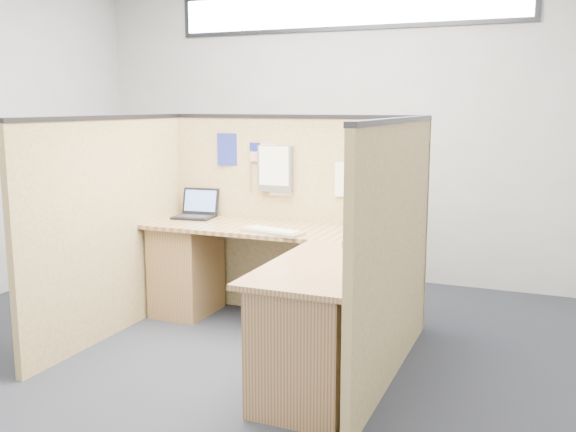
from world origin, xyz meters
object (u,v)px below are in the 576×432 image
at_px(laptop, 197,210).
at_px(mouse, 361,237).
at_px(keyboard, 272,231).
at_px(l_desk, 277,290).

height_order(laptop, mouse, laptop).
bearing_deg(laptop, keyboard, -31.25).
relative_size(l_desk, laptop, 6.02).
bearing_deg(mouse, laptop, 165.55).
bearing_deg(laptop, mouse, -21.08).
relative_size(l_desk, mouse, 18.51).
relative_size(l_desk, keyboard, 4.11).
relative_size(keyboard, mouse, 4.50).
distance_m(l_desk, laptop, 1.15).
height_order(l_desk, keyboard, keyboard).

